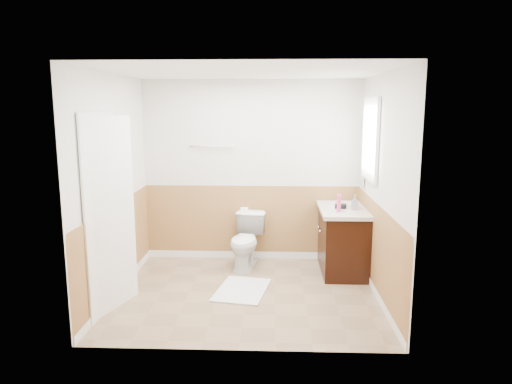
{
  "coord_description": "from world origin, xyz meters",
  "views": [
    {
      "loc": [
        0.3,
        -5.11,
        2.13
      ],
      "look_at": [
        0.1,
        0.25,
        1.15
      ],
      "focal_mm": 32.72,
      "sensor_mm": 36.0,
      "label": 1
    }
  ],
  "objects_px": {
    "toilet": "(246,241)",
    "lotion_bottle": "(339,203)",
    "bath_mat": "(242,290)",
    "vanity_cabinet": "(342,240)",
    "soap_dispenser": "(355,203)"
  },
  "relations": [
    {
      "from": "vanity_cabinet",
      "to": "soap_dispenser",
      "type": "relative_size",
      "value": 6.27
    },
    {
      "from": "bath_mat",
      "to": "vanity_cabinet",
      "type": "xyz_separation_m",
      "value": [
        1.27,
        0.79,
        0.39
      ]
    },
    {
      "from": "bath_mat",
      "to": "lotion_bottle",
      "type": "height_order",
      "value": "lotion_bottle"
    },
    {
      "from": "toilet",
      "to": "lotion_bottle",
      "type": "bearing_deg",
      "value": -6.72
    },
    {
      "from": "soap_dispenser",
      "to": "lotion_bottle",
      "type": "bearing_deg",
      "value": -143.81
    },
    {
      "from": "toilet",
      "to": "vanity_cabinet",
      "type": "relative_size",
      "value": 0.65
    },
    {
      "from": "toilet",
      "to": "bath_mat",
      "type": "distance_m",
      "value": 0.91
    },
    {
      "from": "toilet",
      "to": "soap_dispenser",
      "type": "distance_m",
      "value": 1.52
    },
    {
      "from": "vanity_cabinet",
      "to": "bath_mat",
      "type": "bearing_deg",
      "value": -148.09
    },
    {
      "from": "bath_mat",
      "to": "toilet",
      "type": "bearing_deg",
      "value": 90.0
    },
    {
      "from": "toilet",
      "to": "lotion_bottle",
      "type": "distance_m",
      "value": 1.37
    },
    {
      "from": "toilet",
      "to": "lotion_bottle",
      "type": "relative_size",
      "value": 3.27
    },
    {
      "from": "lotion_bottle",
      "to": "vanity_cabinet",
      "type": "bearing_deg",
      "value": 72.03
    },
    {
      "from": "soap_dispenser",
      "to": "toilet",
      "type": "bearing_deg",
      "value": 171.77
    },
    {
      "from": "soap_dispenser",
      "to": "bath_mat",
      "type": "bearing_deg",
      "value": -155.16
    }
  ]
}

